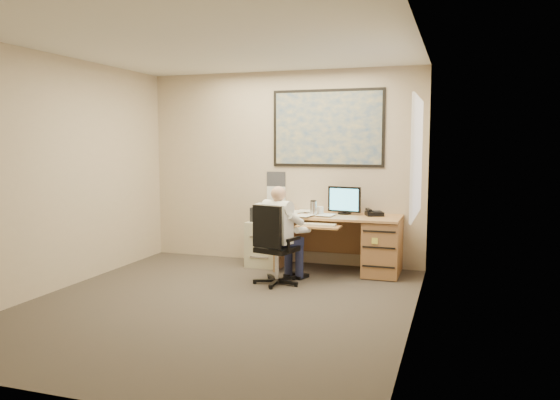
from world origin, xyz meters
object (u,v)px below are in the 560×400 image
(person, at_px, (278,235))
(office_chair, at_px, (277,261))
(desk, at_px, (364,240))
(filing_cabinet, at_px, (266,239))

(person, bearing_deg, office_chair, -60.52)
(desk, bearing_deg, office_chair, -134.20)
(desk, relative_size, office_chair, 1.65)
(desk, height_order, filing_cabinet, desk)
(desk, bearing_deg, person, -136.98)
(filing_cabinet, bearing_deg, office_chair, -63.67)
(desk, height_order, office_chair, desk)
(filing_cabinet, distance_m, person, 1.04)
(office_chair, height_order, person, person)
(desk, distance_m, filing_cabinet, 1.39)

